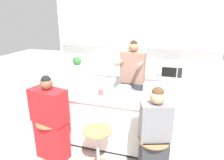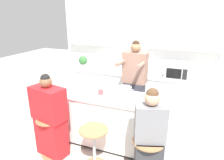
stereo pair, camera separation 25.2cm
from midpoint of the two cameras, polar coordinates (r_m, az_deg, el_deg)
ground_plane at (r=3.73m, az=-2.35°, el=-17.42°), size 16.00×16.00×0.00m
wall_back at (r=4.78m, az=4.45°, el=10.66°), size 3.89×0.22×2.70m
back_counter at (r=4.74m, az=3.27°, el=-3.00°), size 3.61×0.69×0.91m
kitchen_island at (r=3.48m, az=-2.45°, el=-11.31°), size 1.93×0.69×0.90m
bar_stool_leftmost at (r=3.38m, az=-18.98°, el=-14.97°), size 0.42×0.42×0.64m
bar_stool_center at (r=3.02m, az=-6.59°, el=-18.28°), size 0.42×0.42×0.64m
bar_stool_rightmost at (r=2.87m, az=8.83°, el=-20.66°), size 0.42×0.42×0.64m
person_cooking at (r=3.76m, az=3.89°, el=-2.18°), size 0.46×0.56×1.75m
person_wrapped_blanket at (r=3.25m, az=-19.38°, el=-11.19°), size 0.58×0.39×1.36m
person_seated_near at (r=2.74m, az=9.29°, el=-16.62°), size 0.44×0.36×1.36m
cooking_pot at (r=3.35m, az=1.35°, el=-2.93°), size 0.33×0.24×0.12m
fruit_bowl at (r=3.64m, az=-10.54°, el=-2.00°), size 0.18×0.18×0.06m
coffee_cup_near at (r=3.32m, az=-5.42°, el=-3.50°), size 0.12×0.08×0.09m
juice_carton at (r=2.97m, az=9.15°, el=-5.60°), size 0.06×0.06×0.17m
microwave at (r=4.40m, az=15.03°, el=2.69°), size 0.47×0.33×0.26m
potted_plant at (r=5.01m, az=-11.41°, el=5.14°), size 0.22×0.22×0.29m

